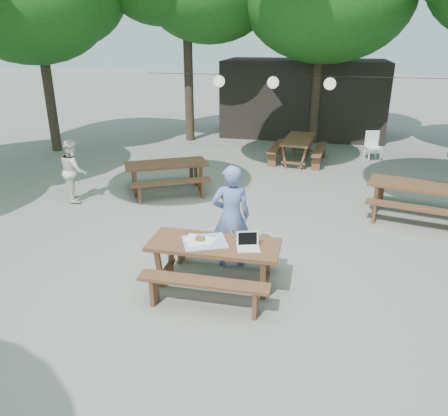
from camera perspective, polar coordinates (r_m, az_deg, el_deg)
ground at (r=8.04m, az=2.26°, el=-5.69°), size 80.00×80.00×0.00m
pavilion at (r=17.69m, az=10.31°, el=13.98°), size 6.00×3.00×2.80m
main_picnic_table at (r=6.83m, az=-1.28°, el=-7.30°), size 2.00×1.58×0.75m
picnic_table_nw at (r=11.02m, az=-7.48°, el=4.07°), size 2.42×2.29×0.75m
picnic_table_ne at (r=10.23m, az=23.79°, el=0.92°), size 2.20×1.96×0.75m
picnic_table_far_e at (r=13.74m, az=9.64°, el=7.52°), size 1.75×2.07×0.75m
woman at (r=7.25m, az=0.92°, el=-1.13°), size 0.74×0.59×1.77m
second_person at (r=10.85m, az=-19.03°, el=4.65°), size 0.85×0.89×1.46m
plastic_chair at (r=14.57m, az=18.84°, el=6.94°), size 0.55×0.55×0.90m
laptop at (r=6.50m, az=3.15°, el=-4.73°), size 0.39×0.34×0.24m
tabletop_clutter at (r=6.70m, az=-2.73°, el=-4.33°), size 0.82×0.77×0.08m
paper_lanterns at (r=13.17m, az=6.49°, el=15.99°), size 9.00×0.34×0.38m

